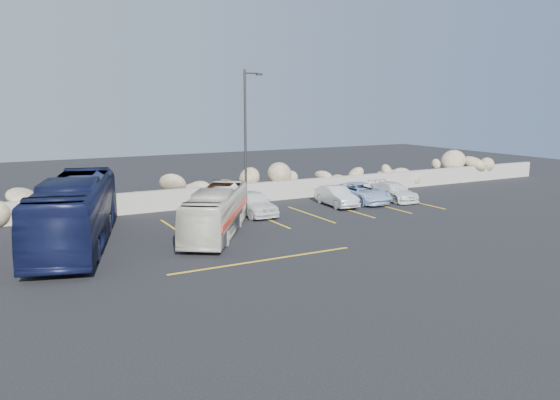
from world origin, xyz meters
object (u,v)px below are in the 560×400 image
tour_coach (75,212)px  car_a (253,203)px  car_d (361,193)px  lamppost (246,137)px  car_c (393,192)px  car_b (337,196)px  vintage_bus (217,212)px

tour_coach → car_a: tour_coach is taller
car_a → tour_coach: bearing=-165.4°
car_a → car_d: bearing=3.7°
lamppost → car_a: size_ratio=2.00×
car_a → car_c: size_ratio=1.01×
lamppost → tour_coach: lamppost is taller
car_a → car_b: 5.58m
lamppost → vintage_bus: (-3.62, -4.39, -3.19)m
tour_coach → car_b: 15.45m
lamppost → vintage_bus: lamppost is taller
car_b → car_c: car_b is taller
car_c → lamppost: bearing=176.7°
vintage_bus → car_d: vintage_bus is taller
vintage_bus → lamppost: bearing=83.4°
car_d → car_a: bearing=-178.3°
lamppost → tour_coach: bearing=-161.4°
car_d → lamppost: bearing=173.6°
tour_coach → car_b: size_ratio=2.99×
vintage_bus → car_c: (13.38, 3.16, -0.53)m
car_b → car_c: size_ratio=0.91×
lamppost → car_d: size_ratio=1.81×
car_c → car_d: car_d is taller
car_b → car_d: 2.07m
lamppost → vintage_bus: size_ratio=1.01×
tour_coach → car_a: (9.69, 2.23, -0.82)m
vintage_bus → car_b: (9.10, 3.32, -0.51)m
car_a → car_d: car_a is taller
tour_coach → lamppost: bearing=34.9°
lamppost → car_b: 6.70m
car_a → car_d: (7.63, 0.28, -0.07)m
tour_coach → car_a: size_ratio=2.70×
car_c → tour_coach: bearing=-170.0°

